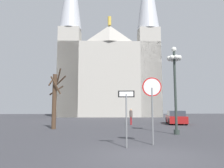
% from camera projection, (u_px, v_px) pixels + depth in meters
% --- Properties ---
extents(ground_plane, '(120.00, 120.00, 0.00)m').
position_uv_depth(ground_plane, '(149.00, 156.00, 7.44)').
color(ground_plane, '#38383D').
extents(cathedral, '(21.04, 14.99, 35.29)m').
position_uv_depth(cathedral, '(109.00, 70.00, 46.68)').
color(cathedral, '#ADA89E').
rests_on(cathedral, ground).
extents(stop_sign, '(0.88, 0.21, 3.10)m').
position_uv_depth(stop_sign, '(152.00, 96.00, 10.04)').
color(stop_sign, slate).
rests_on(stop_sign, ground).
extents(one_way_arrow_sign, '(0.71, 0.16, 2.42)m').
position_uv_depth(one_way_arrow_sign, '(126.00, 110.00, 9.22)').
color(one_way_arrow_sign, slate).
rests_on(one_way_arrow_sign, ground).
extents(street_lamp, '(1.00, 1.00, 5.74)m').
position_uv_depth(street_lamp, '(175.00, 74.00, 14.20)').
color(street_lamp, '#2D3833').
rests_on(street_lamp, ground).
extents(bare_tree, '(1.45, 1.50, 4.96)m').
position_uv_depth(bare_tree, '(55.00, 99.00, 17.67)').
color(bare_tree, '#473323').
rests_on(bare_tree, ground).
extents(parked_car_near_red, '(2.84, 4.87, 1.41)m').
position_uv_depth(parked_car_near_red, '(176.00, 118.00, 23.26)').
color(parked_car_near_red, maroon).
rests_on(parked_car_near_red, ground).
extents(pedestrian_walking, '(0.32, 0.32, 1.63)m').
position_uv_depth(pedestrian_walking, '(131.00, 115.00, 21.94)').
color(pedestrian_walking, maroon).
rests_on(pedestrian_walking, ground).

